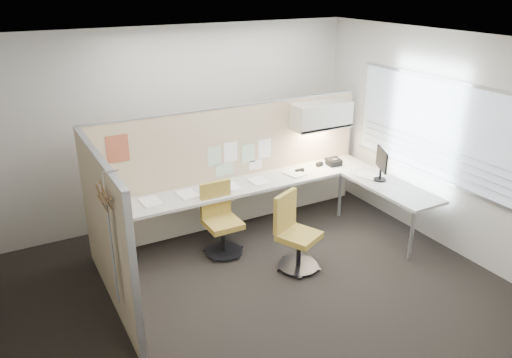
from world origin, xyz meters
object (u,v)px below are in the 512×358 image
monitor (381,163)px  phone (333,162)px  desk (273,191)px  chair_right (294,235)px  chair_left (221,222)px

monitor → phone: monitor is taller
desk → chair_right: 1.03m
monitor → phone: bearing=39.3°
desk → monitor: monitor is taller
chair_left → phone: chair_left is taller
desk → chair_right: bearing=-105.2°
chair_right → phone: 1.86m
chair_right → monitor: size_ratio=2.11×
chair_left → monitor: 2.38m
chair_left → monitor: monitor is taller
desk → phone: size_ratio=18.37×
chair_right → phone: bearing=13.6°
desk → monitor: 1.57m
chair_left → chair_right: size_ratio=0.98×
chair_left → phone: 2.13m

